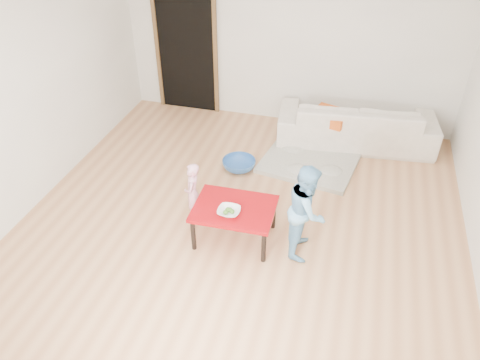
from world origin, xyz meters
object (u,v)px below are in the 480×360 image
at_px(child_pink, 193,193).
at_px(child_blue, 307,210).
at_px(basin, 239,165).
at_px(red_table, 235,223).
at_px(sofa, 356,123).
at_px(bowl, 229,212).

distance_m(child_pink, child_blue, 1.32).
height_order(child_blue, basin, child_blue).
bearing_deg(red_table, sofa, 65.49).
height_order(child_pink, basin, child_pink).
relative_size(sofa, basin, 4.93).
xyz_separation_m(sofa, red_table, (-1.12, -2.45, -0.11)).
relative_size(sofa, child_pink, 2.91).
bearing_deg(basin, child_pink, -101.06).
height_order(red_table, child_pink, child_pink).
relative_size(sofa, bowl, 9.28).
distance_m(sofa, basin, 1.85).
height_order(sofa, bowl, sofa).
bearing_deg(sofa, basin, 32.01).
relative_size(bowl, basin, 0.53).
bearing_deg(child_blue, sofa, -8.72).
bearing_deg(sofa, child_pink, 47.67).
distance_m(red_table, child_blue, 0.83).
distance_m(child_blue, basin, 1.74).
xyz_separation_m(bowl, child_blue, (0.79, 0.15, 0.07)).
xyz_separation_m(red_table, child_pink, (-0.54, 0.18, 0.16)).
xyz_separation_m(sofa, bowl, (-1.14, -2.57, 0.14)).
relative_size(red_table, child_pink, 1.14).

